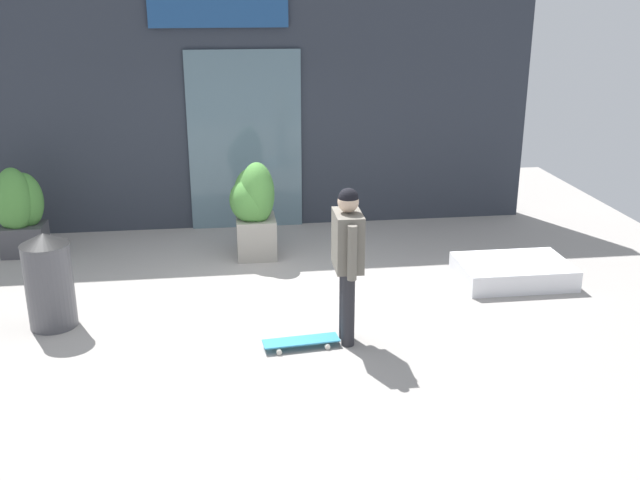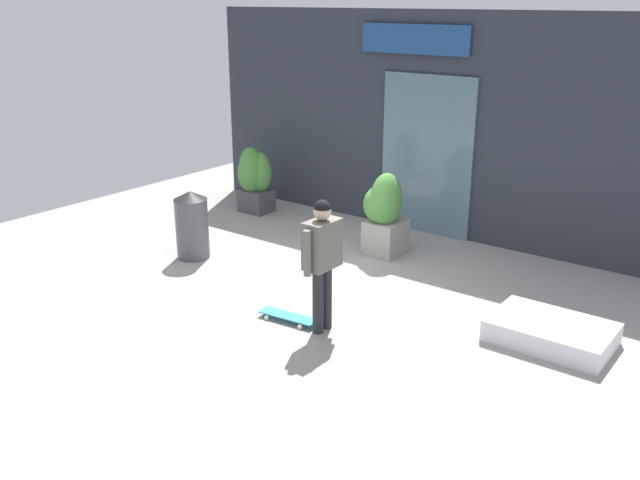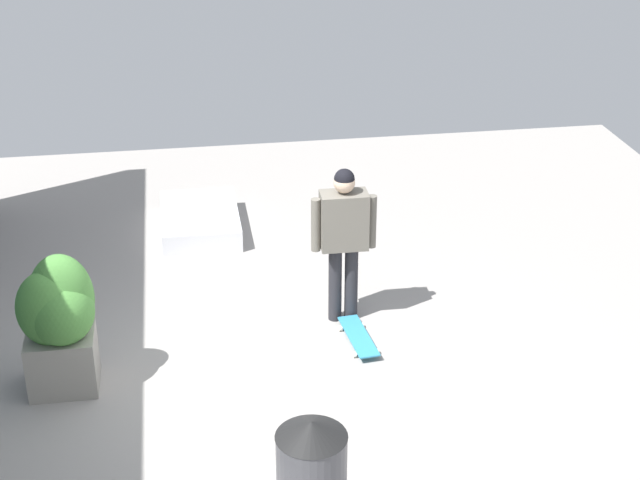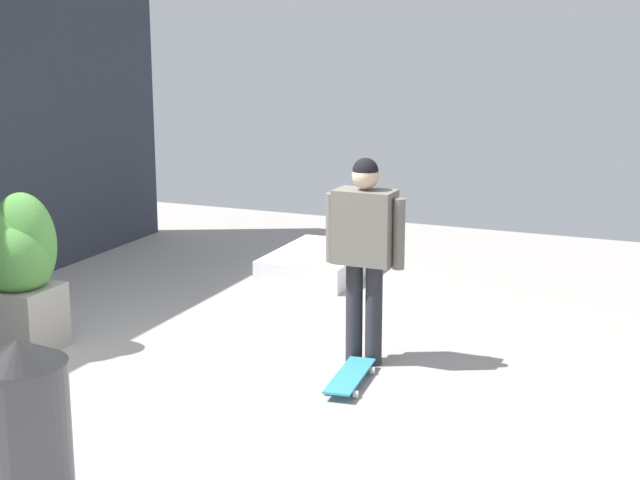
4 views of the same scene
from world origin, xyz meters
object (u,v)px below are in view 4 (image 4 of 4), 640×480
(trash_bin, at_px, (24,434))
(planter_box_right, at_px, (17,265))
(skateboard, at_px, (350,376))
(skateboarder, at_px, (365,240))

(trash_bin, bearing_deg, planter_box_right, 39.98)
(skateboard, bearing_deg, planter_box_right, -88.95)
(planter_box_right, distance_m, trash_bin, 2.89)
(trash_bin, bearing_deg, skateboarder, -14.29)
(planter_box_right, bearing_deg, skateboarder, -73.21)
(skateboarder, relative_size, skateboard, 2.06)
(skateboarder, height_order, skateboard, skateboarder)
(skateboarder, height_order, trash_bin, skateboarder)
(skateboard, bearing_deg, trash_bin, -23.96)
(skateboarder, relative_size, trash_bin, 1.55)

